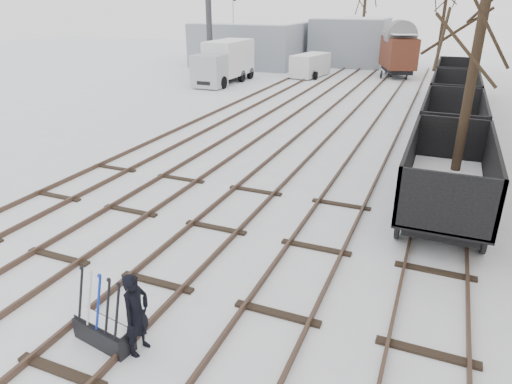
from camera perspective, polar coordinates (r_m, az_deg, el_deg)
ground at (r=11.15m, az=-12.26°, el=-11.11°), size 120.00×120.00×0.00m
tracks at (r=22.66m, az=7.48°, el=7.23°), size 13.90×52.00×0.16m
shed_left at (r=47.42m, az=-0.64°, el=18.02°), size 10.00×8.00×4.10m
shed_right at (r=48.54m, az=11.67°, el=17.93°), size 7.00×6.00×4.50m
ground_frame at (r=9.59m, az=-18.50°, el=-16.16°), size 1.35×0.63×1.49m
worker at (r=8.91m, az=-14.72°, el=-14.56°), size 0.44×0.63×1.67m
freight_wagon_a at (r=14.77m, az=22.58°, el=0.42°), size 2.38×5.95×2.43m
freight_wagon_b at (r=20.87m, az=23.07°, el=6.65°), size 2.38×5.95×2.43m
freight_wagon_c at (r=27.12m, az=23.35°, el=10.03°), size 2.38×5.95×2.43m
freight_wagon_d at (r=33.42m, az=23.52°, el=12.14°), size 2.38×5.95×2.43m
box_van_wagon at (r=41.94m, az=17.39°, el=16.41°), size 3.85×5.20×3.56m
lorry at (r=37.08m, az=-3.97°, el=15.94°), size 2.36×7.04×3.18m
panel_van at (r=40.47m, az=6.81°, el=15.49°), size 2.56×4.53×1.89m
crane at (r=40.73m, az=-5.63°, el=17.94°), size 2.08×5.88×10.06m
tree_near at (r=15.82m, az=24.99°, el=10.54°), size 0.30×0.30×6.62m
tree_far_left at (r=50.28m, az=13.20°, el=19.25°), size 0.30×0.30×6.74m
tree_far_right at (r=48.04m, az=22.20°, el=18.43°), size 0.30×0.30×7.31m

